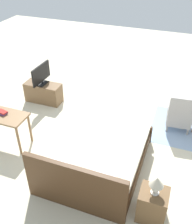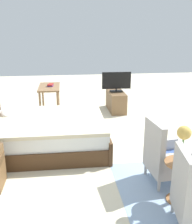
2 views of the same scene
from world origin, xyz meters
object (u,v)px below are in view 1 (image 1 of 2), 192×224
at_px(bed, 97,155).
at_px(table_lamp, 157,183).
at_px(book_stack, 2,112).
at_px(armchair_by_window_right, 180,115).
at_px(tv_flatscreen, 41,74).
at_px(vanity_desk, 3,119).
at_px(tv_stand, 44,93).
at_px(nightstand, 152,205).

xyz_separation_m(bed, table_lamp, (-1.19, 0.72, 0.49)).
height_order(table_lamp, book_stack, table_lamp).
bearing_deg(book_stack, table_lamp, 166.83).
relative_size(armchair_by_window_right, table_lamp, 2.79).
height_order(bed, armchair_by_window_right, bed).
xyz_separation_m(tv_flatscreen, vanity_desk, (-0.09, 1.76, -0.17)).
bearing_deg(tv_flatscreen, tv_stand, 178.41).
bearing_deg(book_stack, nightstand, 166.84).
bearing_deg(table_lamp, vanity_desk, -12.63).
relative_size(tv_stand, book_stack, 4.19).
xyz_separation_m(table_lamp, book_stack, (3.25, -0.76, -0.03)).
xyz_separation_m(bed, tv_flatscreen, (2.15, -1.77, 0.50)).
relative_size(armchair_by_window_right, book_stack, 4.01).
xyz_separation_m(armchair_by_window_right, book_stack, (3.40, 1.73, 0.38)).
xyz_separation_m(bed, tv_stand, (2.15, -1.77, -0.04)).
xyz_separation_m(nightstand, tv_stand, (3.34, -2.48, -0.03)).
bearing_deg(tv_flatscreen, book_stack, 93.17).
bearing_deg(table_lamp, book_stack, -13.17).
height_order(armchair_by_window_right, tv_flatscreen, tv_flatscreen).
height_order(armchair_by_window_right, book_stack, armchair_by_window_right).
relative_size(nightstand, vanity_desk, 0.55).
bearing_deg(tv_stand, tv_flatscreen, -1.59).
bearing_deg(book_stack, tv_flatscreen, -86.83).
xyz_separation_m(tv_stand, book_stack, (-0.09, 1.72, 0.50)).
relative_size(tv_stand, vanity_desk, 0.92).
height_order(bed, tv_stand, bed).
bearing_deg(tv_stand, armchair_by_window_right, -179.94).
bearing_deg(bed, tv_stand, -39.40).
relative_size(armchair_by_window_right, tv_stand, 0.96).
height_order(nightstand, tv_stand, nightstand).
distance_m(bed, armchair_by_window_right, 2.23).
bearing_deg(bed, vanity_desk, -0.28).
relative_size(bed, table_lamp, 6.56).
bearing_deg(armchair_by_window_right, table_lamp, 86.41).
distance_m(bed, tv_stand, 2.78).
distance_m(armchair_by_window_right, table_lamp, 2.53).
xyz_separation_m(bed, armchair_by_window_right, (-1.35, -1.77, 0.09)).
bearing_deg(tv_stand, vanity_desk, 93.02).
distance_m(table_lamp, tv_flatscreen, 4.17).
distance_m(armchair_by_window_right, nightstand, 2.49).
height_order(tv_stand, tv_flatscreen, tv_flatscreen).
relative_size(armchair_by_window_right, vanity_desk, 0.88).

